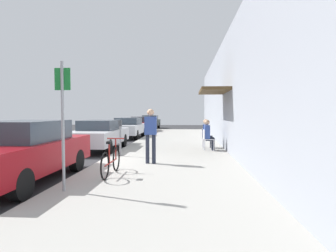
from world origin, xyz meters
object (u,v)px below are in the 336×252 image
Objects in this scene: cafe_chair_0 at (207,138)px; pedestrian_standing at (151,131)px; parked_car_1 at (99,134)px; seated_patron_1 at (207,132)px; seated_patron_0 at (208,134)px; cafe_chair_1 at (206,137)px; bicycle_0 at (111,161)px; parked_car_3 at (141,124)px; parked_car_2 at (128,127)px; parked_car_0 at (23,151)px; parking_meter at (120,135)px; street_sign at (63,116)px; parked_car_4 at (150,122)px.

cafe_chair_0 is 3.81m from pedestrian_standing.
parked_car_1 is 4.88m from seated_patron_1.
cafe_chair_1 is at bearing 93.84° from seated_patron_0.
bicycle_0 is 1.97× the size of cafe_chair_1.
cafe_chair_0 is (4.81, -12.19, -0.09)m from parked_car_3.
bicycle_0 is 1.33× the size of seated_patron_0.
seated_patron_0 is at bearing -54.40° from parked_car_2.
parked_car_0 is 7.87m from cafe_chair_1.
parked_car_1 is 4.77m from pedestrian_standing.
parked_car_2 is 10.44m from pedestrian_standing.
cafe_chair_1 is (4.81, 0.31, -0.09)m from parked_car_1.
bicycle_0 is at bearing -115.78° from seated_patron_1.
parking_meter reaches higher than cafe_chair_0.
parked_car_3 is (0.00, 5.38, -0.00)m from parked_car_2.
parked_car_2 is 2.59× the size of pedestrian_standing.
cafe_chair_0 is at bearing 60.89° from bicycle_0.
street_sign is 1.52× the size of bicycle_0.
bicycle_0 is 1.98m from pedestrian_standing.
parked_car_4 reaches higher than seated_patron_1.
street_sign reaches higher than seated_patron_0.
seated_patron_1 is at bearing -74.09° from parked_car_4.
parking_meter reaches higher than seated_patron_0.
bicycle_0 is at bearing -119.63° from seated_patron_0.
pedestrian_standing reaches higher than parked_car_2.
street_sign reaches higher than parked_car_0.
street_sign is 8.08m from cafe_chair_1.
parked_car_1 is at bearing -90.00° from parked_car_3.
parked_car_0 is at bearing -90.00° from parked_car_4.
parked_car_0 reaches higher than parked_car_2.
parked_car_2 is at bearing -90.00° from parked_car_3.
cafe_chair_0 is (4.81, -6.81, -0.09)m from parked_car_2.
parked_car_1 is 5.06× the size of cafe_chair_1.
bicycle_0 is at bearing 69.13° from street_sign.
street_sign is 7.29m from seated_patron_0.
parked_car_4 is at bearing 90.00° from parked_car_2.
parking_meter is (1.55, -19.81, 0.14)m from parked_car_4.
parked_car_4 is at bearing 105.91° from seated_patron_1.
parked_car_0 is at bearing -132.35° from seated_patron_0.
parked_car_0 reaches higher than cafe_chair_0.
parked_car_0 is at bearing -90.00° from parked_car_3.
parked_car_3 is 12.31m from seated_patron_1.
parked_car_2 is at bearing 96.47° from street_sign.
parked_car_1 is 11.61m from parked_car_3.
parked_car_1 is at bearing 173.16° from cafe_chair_0.
parked_car_4 is at bearing 90.00° from parked_car_0.
street_sign is at bearing -112.94° from pedestrian_standing.
parked_car_2 is 5.06× the size of cafe_chair_1.
cafe_chair_0 is at bearing 62.68° from street_sign.
bicycle_0 is (0.51, -3.10, -0.41)m from parking_meter.
parked_car_4 is 5.06× the size of cafe_chair_1.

